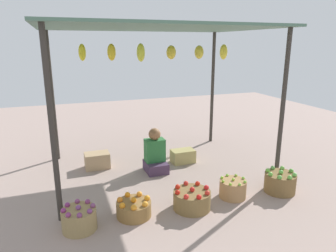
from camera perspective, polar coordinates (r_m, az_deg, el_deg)
ground_plane at (r=5.62m, az=-2.00°, el=-7.95°), size 14.00×14.00×0.00m
market_stall_structure at (r=5.17m, az=-2.24°, el=16.11°), size 3.65×2.60×2.46m
vendor_person at (r=5.43m, az=-2.40°, el=-5.38°), size 0.36×0.44×0.78m
basket_purple_onions at (r=4.04m, az=-16.13°, el=-16.18°), size 0.42×0.42×0.33m
basket_oranges at (r=4.19m, az=-6.34°, el=-14.90°), size 0.46×0.46×0.27m
basket_red_tomatoes at (r=4.34m, az=4.45°, el=-13.39°), size 0.51×0.51×0.32m
basket_limes at (r=4.70m, az=11.90°, el=-11.27°), size 0.39×0.39×0.30m
basket_green_apples at (r=5.05m, az=20.03°, el=-9.76°), size 0.46×0.46×0.35m
wooden_crate_near_vendor at (r=5.88m, az=2.77°, el=-5.59°), size 0.43×0.27×0.25m
wooden_crate_stacked_rear at (r=5.76m, az=-12.98°, el=-6.23°), size 0.44×0.30×0.28m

